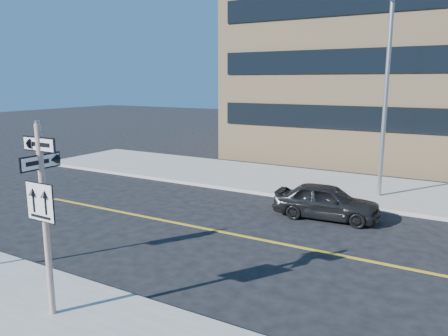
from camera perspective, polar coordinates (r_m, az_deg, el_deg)
The scene contains 5 objects.
ground at distance 11.93m, azimuth -11.71°, elevation -13.53°, with size 120.00×120.00×0.00m, color black.
sign_pole at distance 9.50m, azimuth -22.47°, elevation -5.00°, with size 0.92×0.92×4.06m.
parked_car_a at distance 16.42m, azimuth 13.22°, elevation -4.24°, with size 3.80×1.53×1.29m, color black.
streetlight_a at distance 19.03m, azimuth 20.33°, elevation 9.99°, with size 0.55×2.25×8.00m.
building_brick at distance 33.65m, azimuth 21.84°, elevation 17.42°, with size 18.00×18.00×18.00m, color tan.
Camera 1 is at (7.36, -7.97, 4.96)m, focal length 35.00 mm.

